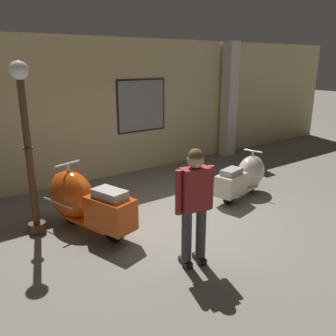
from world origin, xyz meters
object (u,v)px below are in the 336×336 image
at_px(scooter_0, 83,201).
at_px(scooter_1, 245,176).
at_px(visitor_0, 195,200).
at_px(lamppost, 28,144).

distance_m(scooter_0, scooter_1, 3.48).
relative_size(scooter_0, visitor_0, 1.13).
bearing_deg(scooter_1, scooter_0, 157.78).
bearing_deg(scooter_1, lamppost, 154.91).
height_order(scooter_1, lamppost, lamppost).
height_order(scooter_0, visitor_0, visitor_0).
height_order(scooter_0, lamppost, lamppost).
relative_size(scooter_0, scooter_1, 1.19).
height_order(scooter_1, visitor_0, visitor_0).
distance_m(scooter_1, lamppost, 4.38).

